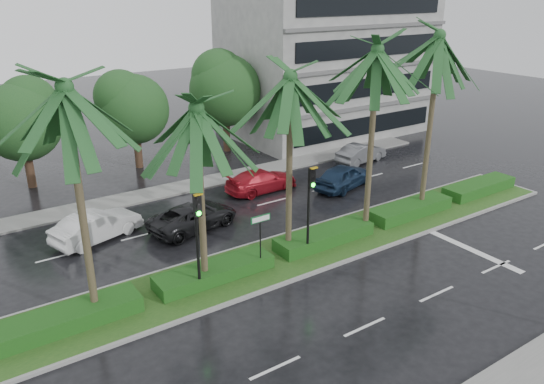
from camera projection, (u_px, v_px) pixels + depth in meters
ground at (286, 271)px, 23.37m from camera, size 120.00×120.00×0.00m
far_sidewalk at (172, 189)px, 32.60m from camera, size 40.00×2.00×0.12m
median at (273, 260)px, 24.11m from camera, size 36.00×4.00×0.15m
hedge at (273, 253)px, 23.98m from camera, size 35.20×1.40×0.60m
lane_markings at (344, 256)px, 24.63m from camera, size 34.00×13.06×0.01m
palm_row at (246, 88)px, 20.60m from camera, size 26.30×4.20×10.15m
signal_median_left at (198, 229)px, 20.42m from camera, size 0.34×0.42×4.36m
signal_median_right at (310, 199)px, 23.30m from camera, size 0.34×0.42×4.36m
street_sign at (260, 229)px, 22.45m from camera, size 0.95×0.09×2.60m
bg_trees at (120, 103)px, 34.83m from camera, size 32.77×5.28×7.62m
building at (327, 60)px, 43.99m from camera, size 16.00×10.00×12.00m
car_white at (97, 226)px, 26.02m from camera, size 2.84×4.76×1.48m
car_darkgrey at (193, 217)px, 27.25m from camera, size 3.13×5.15×1.33m
car_red at (261, 180)px, 32.31m from camera, size 2.08×4.72×1.35m
car_blue at (344, 176)px, 32.76m from camera, size 2.92×4.80×1.53m
car_grey at (361, 153)px, 37.66m from camera, size 1.97×4.23×1.34m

